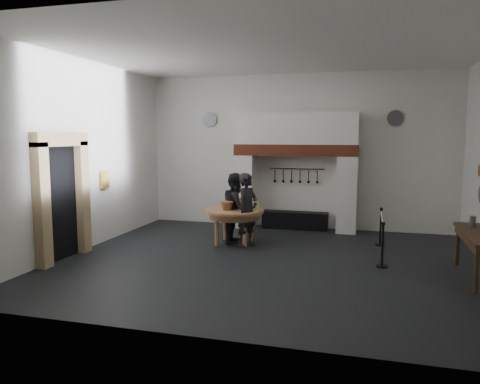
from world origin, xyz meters
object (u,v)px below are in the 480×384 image
(work_table, at_px, (234,211))
(visitor_near, at_px, (248,210))
(iron_range, at_px, (295,220))
(side_table, at_px, (479,234))
(visitor_far, at_px, (236,208))
(barrier_post_far, at_px, (381,228))
(barrier_post_near, at_px, (383,246))

(work_table, relative_size, visitor_near, 0.82)
(iron_range, bearing_deg, work_table, -117.39)
(work_table, xyz_separation_m, side_table, (5.28, -1.57, 0.03))
(iron_range, bearing_deg, visitor_far, -119.35)
(barrier_post_far, bearing_deg, barrier_post_near, -90.00)
(work_table, height_order, visitor_near, visitor_near)
(work_table, bearing_deg, iron_range, 62.61)
(visitor_near, relative_size, visitor_far, 1.02)
(iron_range, relative_size, visitor_near, 1.04)
(visitor_far, bearing_deg, iron_range, -38.67)
(side_table, bearing_deg, barrier_post_far, 126.15)
(work_table, relative_size, side_table, 0.68)
(visitor_far, bearing_deg, work_table, 171.41)
(visitor_near, xyz_separation_m, side_table, (4.89, -1.34, -0.04))
(work_table, distance_m, barrier_post_near, 3.78)
(work_table, distance_m, visitor_near, 0.46)
(work_table, bearing_deg, visitor_far, 90.73)
(visitor_far, relative_size, side_table, 0.81)
(visitor_near, relative_size, barrier_post_far, 2.02)
(side_table, xyz_separation_m, barrier_post_near, (-1.73, 0.36, -0.42))
(side_table, xyz_separation_m, barrier_post_far, (-1.73, 2.36, -0.42))
(iron_range, distance_m, visitor_far, 2.51)
(visitor_near, bearing_deg, side_table, -83.19)
(visitor_far, bearing_deg, side_table, -117.56)
(iron_range, xyz_separation_m, visitor_far, (-1.19, -2.11, 0.64))
(barrier_post_far, bearing_deg, side_table, -53.85)
(work_table, distance_m, side_table, 5.51)
(side_table, relative_size, barrier_post_far, 2.44)
(iron_range, height_order, barrier_post_near, barrier_post_near)
(iron_range, bearing_deg, side_table, -43.21)
(visitor_near, distance_m, visitor_far, 0.57)
(visitor_far, xyz_separation_m, barrier_post_far, (3.56, 0.62, -0.44))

